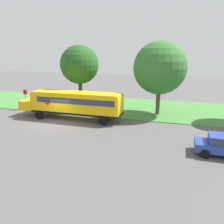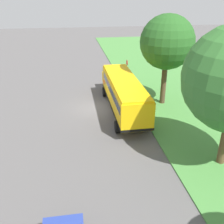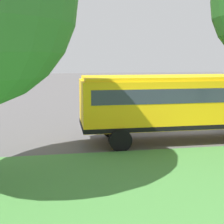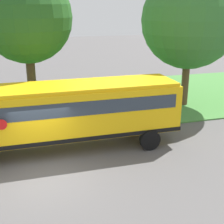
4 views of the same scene
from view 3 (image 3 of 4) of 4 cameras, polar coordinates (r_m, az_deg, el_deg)
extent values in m
plane|color=#565454|center=(18.63, 14.65, -2.79)|extent=(120.00, 120.00, 0.00)
cube|color=yellow|center=(15.48, 14.14, 1.79)|extent=(2.50, 10.50, 2.20)
cube|color=yellow|center=(15.35, 14.33, 6.15)|extent=(2.35, 10.29, 0.16)
cube|color=black|center=(15.64, 13.99, -1.76)|extent=(2.54, 10.54, 0.20)
cube|color=#2D3842|center=(15.30, 13.19, 3.49)|extent=(2.53, 9.24, 0.64)
cylinder|color=black|center=(15.88, -0.18, -2.82)|extent=(0.30, 1.00, 1.00)
cylinder|color=black|center=(13.50, 1.54, -5.18)|extent=(0.30, 1.00, 1.00)
camera|label=1|loc=(36.54, -17.73, 14.84)|focal=35.00mm
camera|label=2|loc=(24.87, -51.80, 20.96)|focal=42.00mm
camera|label=4|loc=(29.15, 6.78, 15.02)|focal=50.00mm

